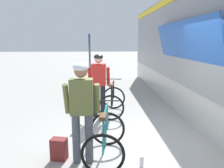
% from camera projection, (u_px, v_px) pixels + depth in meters
% --- Properties ---
extents(ground_plane, '(80.00, 80.00, 0.00)m').
position_uv_depth(ground_plane, '(150.00, 143.00, 4.51)').
color(ground_plane, '#A09E99').
extents(cyclist_near_in_olive, '(0.62, 0.32, 1.76)m').
position_uv_depth(cyclist_near_in_olive, '(82.00, 105.00, 3.61)').
color(cyclist_near_in_olive, '#4C515B').
rests_on(cyclist_near_in_olive, ground).
extents(cyclist_far_in_red, '(0.64, 0.36, 1.76)m').
position_uv_depth(cyclist_far_in_red, '(99.00, 80.00, 5.94)').
color(cyclist_far_in_red, '#232328').
rests_on(cyclist_far_in_red, ground).
extents(bicycle_near_teal, '(0.83, 1.15, 0.99)m').
position_uv_depth(bicycle_near_teal, '(105.00, 138.00, 3.85)').
color(bicycle_near_teal, black).
rests_on(bicycle_near_teal, ground).
extents(bicycle_far_black, '(0.86, 1.16, 0.99)m').
position_uv_depth(bicycle_far_black, '(113.00, 101.00, 6.23)').
color(bicycle_far_black, black).
rests_on(bicycle_far_black, ground).
extents(backpack_on_platform, '(0.31, 0.24, 0.40)m').
position_uv_depth(backpack_on_platform, '(59.00, 149.00, 3.87)').
color(backpack_on_platform, maroon).
rests_on(backpack_on_platform, ground).
extents(water_bottle_near_the_bikes, '(0.07, 0.07, 0.21)m').
position_uv_depth(water_bottle_near_the_bikes, '(142.00, 162.00, 3.64)').
color(water_bottle_near_the_bikes, silver).
rests_on(water_bottle_near_the_bikes, ground).
extents(platform_sign_post, '(0.08, 0.70, 2.40)m').
position_uv_depth(platform_sign_post, '(90.00, 53.00, 8.84)').
color(platform_sign_post, '#595B60').
rests_on(platform_sign_post, ground).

